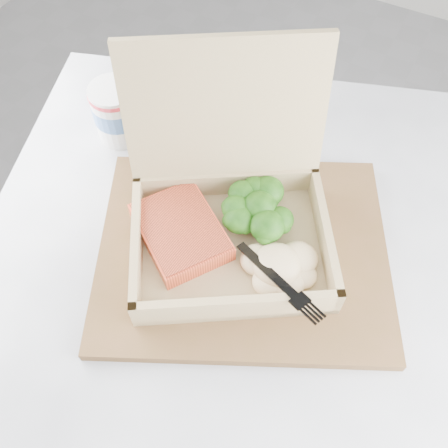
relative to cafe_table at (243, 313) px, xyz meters
The scene contains 9 objects.
cafe_table is the anchor object (origin of this frame).
serving_tray 0.19m from the cafe_table, 160.69° to the left, with size 0.37×0.30×0.02m, color brown.
takeout_container 0.26m from the cafe_table, 148.34° to the left, with size 0.33×0.33×0.23m.
salmon_fillet 0.24m from the cafe_table, 164.02° to the right, with size 0.09×0.12×0.03m, color #EA522D.
broccoli_pile 0.23m from the cafe_table, 100.37° to the left, with size 0.10×0.10×0.04m, color #34761A, non-canonical shape.
mashed_potatoes 0.23m from the cafe_table, 16.49° to the right, with size 0.10×0.08×0.03m, color beige.
plastic_fork 0.24m from the cafe_table, 49.18° to the right, with size 0.14×0.08×0.02m.
paper_cup 0.37m from the cafe_table, 157.85° to the left, with size 0.07×0.07×0.09m.
receipt 0.29m from the cafe_table, 117.51° to the left, with size 0.07×0.13×0.00m, color white.
Camera 1 is at (-0.26, -0.07, 1.28)m, focal length 40.00 mm.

